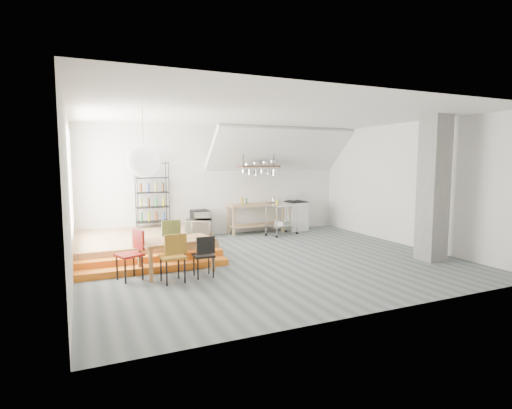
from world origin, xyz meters
name	(u,v)px	position (x,y,z in m)	size (l,w,h in m)	color
floor	(269,259)	(0.00, 0.00, 0.00)	(8.00, 8.00, 0.00)	#535D60
wall_back	(218,181)	(0.00, 3.50, 1.60)	(8.00, 0.04, 3.20)	silver
wall_left	(69,195)	(-4.00, 0.00, 1.60)	(0.04, 7.00, 3.20)	silver
wall_right	(406,184)	(4.00, 0.00, 1.60)	(0.04, 7.00, 3.20)	silver
ceiling	(269,115)	(0.00, 0.00, 3.20)	(8.00, 7.00, 0.02)	white
slope_ceiling	(281,150)	(1.80, 2.90, 2.55)	(4.40, 1.80, 0.15)	white
window_pane	(71,180)	(-3.98, 1.50, 1.80)	(0.02, 2.50, 2.20)	white
platform	(141,243)	(-2.50, 2.00, 0.20)	(3.00, 3.00, 0.40)	#937349
step_lower	(155,268)	(-2.50, 0.05, 0.07)	(3.00, 0.35, 0.13)	orange
step_upper	(152,261)	(-2.50, 0.40, 0.13)	(3.00, 0.35, 0.27)	orange
concrete_column	(433,189)	(3.30, -1.50, 1.60)	(0.50, 0.50, 3.20)	slate
kitchen_counter	(256,213)	(1.10, 3.15, 0.63)	(1.80, 0.60, 0.91)	#937349
stove	(296,215)	(2.50, 3.16, 0.48)	(0.60, 0.60, 1.18)	white
pot_rack	(260,169)	(1.13, 2.92, 1.98)	(1.20, 0.50, 1.43)	#3E2418
wire_shelving	(152,193)	(-2.00, 3.20, 1.33)	(0.88, 0.38, 1.80)	black
microwave_shelf	(199,235)	(-1.40, 0.75, 0.55)	(0.60, 0.40, 0.16)	#937349
paper_lantern	(144,161)	(-2.72, -0.30, 2.20)	(0.60, 0.60, 0.60)	white
dining_table	(176,243)	(-2.12, -0.20, 0.60)	(1.52, 1.01, 0.67)	brown
chair_mustard	(174,254)	(-2.33, -0.89, 0.55)	(0.46, 0.46, 0.92)	#A06B1B
chair_black	(204,253)	(-1.73, -0.78, 0.48)	(0.37, 0.37, 0.81)	black
chair_olive	(173,238)	(-2.05, 0.47, 0.56)	(0.46, 0.46, 0.94)	#566530
chair_red	(133,250)	(-2.96, -0.32, 0.55)	(0.54, 0.54, 0.92)	#A51D17
rolling_cart	(282,215)	(1.67, 2.55, 0.60)	(1.04, 0.77, 0.92)	silver
mini_fridge	(200,224)	(-0.66, 3.20, 0.40)	(0.47, 0.47, 0.80)	black
microwave	(198,227)	(-1.40, 0.75, 0.73)	(0.59, 0.40, 0.33)	beige
bowl	(270,202)	(1.54, 3.10, 0.94)	(0.24, 0.24, 0.06)	silver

